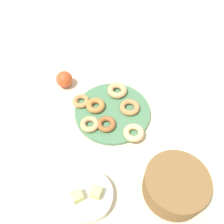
% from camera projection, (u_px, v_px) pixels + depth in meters
% --- Properties ---
extents(ground_plane, '(2.40, 2.40, 0.00)m').
position_uv_depth(ground_plane, '(112.00, 113.00, 1.10)').
color(ground_plane, beige).
extents(donut_plate, '(0.34, 0.34, 0.02)m').
position_uv_depth(donut_plate, '(112.00, 112.00, 1.09)').
color(donut_plate, '#4C7F56').
rests_on(donut_plate, ground_plane).
extents(donut_0, '(0.11, 0.11, 0.02)m').
position_uv_depth(donut_0, '(129.00, 107.00, 1.08)').
color(donut_0, '#C6844C').
rests_on(donut_0, donut_plate).
extents(donut_1, '(0.12, 0.12, 0.03)m').
position_uv_depth(donut_1, '(117.00, 90.00, 1.14)').
color(donut_1, tan).
rests_on(donut_1, donut_plate).
extents(donut_2, '(0.11, 0.11, 0.02)m').
position_uv_depth(donut_2, '(106.00, 124.00, 1.02)').
color(donut_2, '#995B2D').
rests_on(donut_2, donut_plate).
extents(donut_3, '(0.12, 0.12, 0.03)m').
position_uv_depth(donut_3, '(95.00, 106.00, 1.08)').
color(donut_3, '#BC7A3D').
rests_on(donut_3, donut_plate).
extents(donut_4, '(0.10, 0.10, 0.02)m').
position_uv_depth(donut_4, '(81.00, 101.00, 1.10)').
color(donut_4, '#C6844C').
rests_on(donut_4, donut_plate).
extents(donut_5, '(0.12, 0.12, 0.03)m').
position_uv_depth(donut_5, '(133.00, 133.00, 1.00)').
color(donut_5, '#EABC84').
rests_on(donut_5, donut_plate).
extents(donut_6, '(0.11, 0.11, 0.02)m').
position_uv_depth(donut_6, '(89.00, 124.00, 1.02)').
color(donut_6, tan).
rests_on(donut_6, donut_plate).
extents(basket, '(0.24, 0.24, 0.10)m').
position_uv_depth(basket, '(175.00, 185.00, 0.84)').
color(basket, brown).
rests_on(basket, ground_plane).
extents(fruit_bowl, '(0.18, 0.18, 0.04)m').
position_uv_depth(fruit_bowl, '(87.00, 196.00, 0.85)').
color(fruit_bowl, silver).
rests_on(fruit_bowl, ground_plane).
extents(melon_chunk_left, '(0.05, 0.05, 0.04)m').
position_uv_depth(melon_chunk_left, '(95.00, 192.00, 0.82)').
color(melon_chunk_left, '#DBD67A').
rests_on(melon_chunk_left, fruit_bowl).
extents(melon_chunk_right, '(0.05, 0.05, 0.04)m').
position_uv_depth(melon_chunk_right, '(76.00, 196.00, 0.81)').
color(melon_chunk_right, '#DBD67A').
rests_on(melon_chunk_right, fruit_bowl).
extents(apple, '(0.08, 0.08, 0.08)m').
position_uv_depth(apple, '(64.00, 79.00, 1.17)').
color(apple, '#CC4C23').
rests_on(apple, ground_plane).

